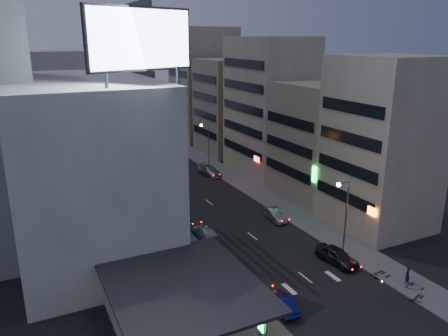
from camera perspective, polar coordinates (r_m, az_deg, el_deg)
ground at (r=40.72m, az=14.02°, el=-16.28°), size 180.00×180.00×0.00m
sidewalk_left at (r=61.45m, az=-10.33°, el=-4.36°), size 4.00×120.00×0.12m
sidewalk_right at (r=67.21m, az=2.86°, el=-2.25°), size 4.00×120.00×0.12m
food_court at (r=35.09m, az=-6.67°, el=-17.85°), size 11.00×13.00×3.88m
white_building at (r=47.62m, az=-17.89°, el=0.23°), size 14.00×24.00×18.00m
shophouse_near at (r=53.72m, az=19.91°, el=2.95°), size 10.00×11.00×20.00m
shophouse_mid at (r=62.73m, az=12.57°, el=3.53°), size 11.00×12.00×16.00m
shophouse_far at (r=72.29m, az=5.95°, el=7.96°), size 10.00×14.00×22.00m
far_left_a at (r=71.84m, az=-19.94°, el=6.20°), size 11.00×10.00×20.00m
far_left_b at (r=84.97m, az=-21.19°, el=5.83°), size 12.00×10.00×15.00m
far_right_a at (r=85.73m, az=0.83°, el=8.05°), size 11.00×12.00×18.00m
far_right_b at (r=98.13m, az=-2.69°, el=10.89°), size 12.00×12.00×24.00m
billboard at (r=36.85m, az=-10.74°, el=16.16°), size 9.52×3.75×6.20m
street_lamp_right_near at (r=45.85m, az=15.37°, el=-4.98°), size 1.60×0.44×8.02m
street_lamp_left at (r=53.09m, az=-6.02°, el=-1.48°), size 1.60×0.44×8.02m
street_lamp_right_far at (r=73.47m, az=-2.31°, el=3.70°), size 1.60×0.44×8.02m
parked_car_right_near at (r=46.09m, az=14.51°, el=-11.01°), size 2.48×4.99×1.63m
parked_car_right_mid at (r=55.00m, az=6.61°, el=-6.03°), size 1.86×4.36×1.40m
parked_car_left at (r=62.62m, az=-7.52°, el=-3.18°), size 2.78×5.32×1.43m
parked_car_right_far at (r=71.92m, az=-1.91°, el=-0.36°), size 2.82×5.58×1.55m
road_car_blue at (r=38.28m, az=7.56°, el=-17.05°), size 1.83×4.07×1.29m
road_car_silver at (r=49.91m, az=-2.43°, el=-8.37°), size 2.28×4.98×1.41m
person at (r=44.49m, az=22.84°, el=-12.72°), size 0.69×0.54×1.67m
scooter_black_a at (r=43.30m, az=24.11°, el=-14.13°), size 1.20×1.96×1.14m
scooter_silver_a at (r=44.61m, az=24.34°, el=-13.29°), size 0.91×1.78×1.04m
scooter_blue at (r=44.91m, az=23.06°, el=-12.84°), size 1.36×1.97×1.15m
scooter_black_b at (r=45.92m, az=20.01°, el=-11.82°), size 0.73×1.90×1.14m
scooter_silver_b at (r=45.49m, az=20.54°, el=-12.11°), size 0.80×2.03×1.21m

